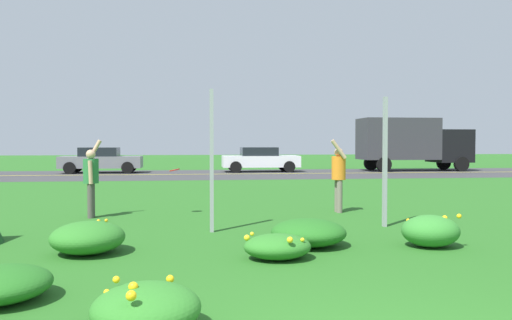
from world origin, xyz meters
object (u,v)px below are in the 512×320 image
Objects in this scene: car_gray_center_left at (101,160)px; car_white_center_right at (260,159)px; sign_post_by_roadside at (385,162)px; box_truck_black at (412,141)px; person_catcher_orange_shirt at (338,174)px; person_thrower_green_shirt at (91,177)px; frisbee_red at (175,170)px; sign_post_near_path at (212,161)px.

car_gray_center_left and car_white_center_right have the same top height.
box_truck_black is at bearing 64.69° from sign_post_by_roadside.
person_catcher_orange_shirt is 0.27× the size of box_truck_black.
frisbee_red is (1.86, 0.28, 0.13)m from person_thrower_green_shirt.
person_catcher_orange_shirt is at bearing -1.47° from frisbee_red.
person_thrower_green_shirt reaches higher than car_gray_center_left.
box_truck_black reaches higher than car_white_center_right.
person_thrower_green_shirt is at bearing -130.73° from box_truck_black.
person_catcher_orange_shirt is (-0.31, 2.23, -0.37)m from sign_post_by_roadside.
person_thrower_green_shirt is 24.13m from box_truck_black.
frisbee_red is at bearing -104.04° from car_white_center_right.
sign_post_near_path is at bearing -73.10° from frisbee_red.
sign_post_by_roadside is at bearing 3.22° from sign_post_near_path.
box_truck_black is (15.73, 18.27, 0.88)m from person_thrower_green_shirt.
sign_post_near_path reaches higher than person_thrower_green_shirt.
car_gray_center_left is at bearing 104.45° from frisbee_red.
person_thrower_green_shirt is 0.26× the size of box_truck_black.
sign_post_near_path is 2.66m from frisbee_red.
box_truck_black is at bearing 49.27° from person_thrower_green_shirt.
frisbee_red is (-3.95, 0.10, 0.11)m from person_catcher_orange_shirt.
person_catcher_orange_shirt is 20.66m from box_truck_black.
car_gray_center_left reaches higher than frisbee_red.
sign_post_near_path is 0.40× the size of box_truck_black.
sign_post_by_roadside is 10.41× the size of frisbee_red.
sign_post_by_roadside reaches higher than car_gray_center_left.
person_thrower_green_shirt is at bearing -109.18° from car_white_center_right.
person_catcher_orange_shirt reaches higher than car_white_center_right.
person_thrower_green_shirt is 1.88m from frisbee_red.
frisbee_red is (-0.77, 2.53, -0.30)m from sign_post_near_path.
person_catcher_orange_shirt is 18.11m from car_white_center_right.
box_truck_black reaches higher than person_catcher_orange_shirt.
car_gray_center_left is (-4.64, 18.00, -0.32)m from frisbee_red.
car_white_center_right is at bearing 75.96° from frisbee_red.
sign_post_by_roadside is at bearing -66.36° from car_gray_center_left.
person_catcher_orange_shirt reaches higher than car_gray_center_left.
sign_post_near_path is 20.87m from car_white_center_right.
person_catcher_orange_shirt is 0.40× the size of car_gray_center_left.
person_catcher_orange_shirt reaches higher than frisbee_red.
sign_post_by_roadside is 22.20m from car_gray_center_left.
person_thrower_green_shirt is at bearing 139.42° from sign_post_near_path.
frisbee_red is 0.06× the size of car_white_center_right.
car_gray_center_left is (-5.40, 20.52, -0.62)m from sign_post_near_path.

